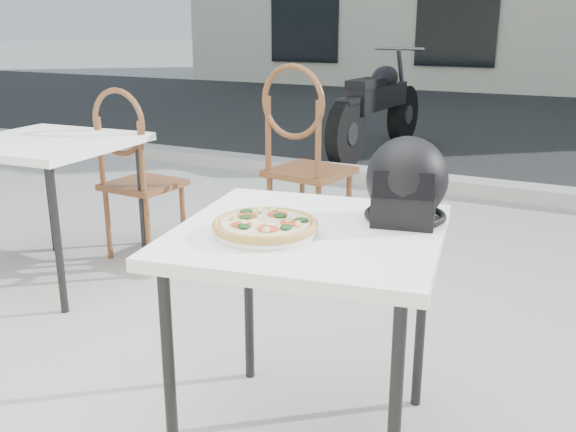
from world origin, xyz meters
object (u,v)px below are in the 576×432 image
at_px(helmet, 406,184).
at_px(pizza, 265,224).
at_px(plate, 265,231).
at_px(cafe_table_main, 309,249).
at_px(motorcycle, 378,109).
at_px(cafe_chair_main, 303,150).
at_px(cafe_chair_side, 133,166).
at_px(cafe_table_side, 46,152).

bearing_deg(helmet, pizza, -146.44).
relative_size(plate, helmet, 1.29).
height_order(plate, pizza, pizza).
relative_size(cafe_table_main, motorcycle, 0.42).
distance_m(cafe_table_main, helmet, 0.37).
bearing_deg(cafe_table_main, pizza, -129.99).
height_order(cafe_chair_main, motorcycle, cafe_chair_main).
height_order(plate, cafe_chair_side, cafe_chair_side).
relative_size(pizza, motorcycle, 0.15).
xyz_separation_m(helmet, cafe_chair_main, (-1.05, 1.44, -0.24)).
xyz_separation_m(cafe_table_main, motorcycle, (-1.43, 4.81, -0.20)).
distance_m(helmet, cafe_table_side, 2.13).
bearing_deg(pizza, cafe_chair_side, 141.28).
bearing_deg(plate, cafe_chair_main, 112.18).
distance_m(plate, helmet, 0.47).
relative_size(pizza, cafe_chair_main, 0.30).
bearing_deg(cafe_chair_side, cafe_table_main, 148.83).
bearing_deg(plate, cafe_table_side, 155.39).
relative_size(plate, cafe_chair_main, 0.36).
bearing_deg(motorcycle, pizza, -71.16).
xyz_separation_m(cafe_table_main, helmet, (0.23, 0.22, 0.19)).
bearing_deg(helmet, cafe_chair_main, 114.33).
distance_m(pizza, cafe_chair_main, 1.92).
distance_m(plate, cafe_chair_main, 1.92).
relative_size(cafe_table_main, cafe_chair_side, 0.90).
height_order(pizza, motorcycle, motorcycle).
relative_size(cafe_table_main, helmet, 2.89).
xyz_separation_m(plate, cafe_chair_side, (-1.54, 1.24, -0.20)).
height_order(pizza, helmet, helmet).
relative_size(plate, cafe_chair_side, 0.40).
xyz_separation_m(cafe_chair_main, cafe_chair_side, (-0.82, -0.53, -0.07)).
relative_size(cafe_table_main, cafe_table_side, 1.06).
bearing_deg(cafe_chair_main, cafe_chair_side, 41.76).
height_order(plate, helmet, helmet).
xyz_separation_m(cafe_chair_main, motorcycle, (-0.62, 3.15, -0.15)).
distance_m(cafe_chair_main, cafe_chair_side, 0.98).
bearing_deg(motorcycle, helmet, -66.47).
distance_m(pizza, motorcycle, 5.11).
height_order(helmet, cafe_chair_side, helmet).
bearing_deg(cafe_chair_side, helmet, 157.47).
height_order(helmet, cafe_table_side, helmet).
bearing_deg(cafe_chair_side, cafe_chair_main, -143.43).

